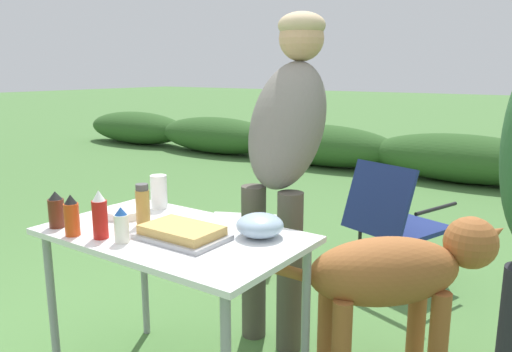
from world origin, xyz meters
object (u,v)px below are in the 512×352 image
object	(u,v)px
mixing_bowl	(260,225)
hot_sauce_bottle	(72,216)
folding_table	(173,250)
camp_chair_green_behind_table	(394,217)
mayo_bottle	(121,226)
cooler_box	(242,241)
bbq_sauce_bottle	(56,210)
plate_stack	(126,212)
dog	(398,276)
paper_cup_stack	(159,192)
ketchup_bottle	(100,216)
spice_jar	(143,205)
food_tray	(182,233)
standing_person_in_red_jacket	(286,142)

from	to	relation	value
mixing_bowl	hot_sauce_bottle	size ratio (longest dim) A/B	1.12
folding_table	mixing_bowl	world-z (taller)	mixing_bowl
camp_chair_green_behind_table	mayo_bottle	bearing A→B (deg)	-85.42
mayo_bottle	cooler_box	xyz separation A→B (m)	(-0.58, 1.57, -0.64)
mixing_bowl	bbq_sauce_bottle	distance (m)	0.88
plate_stack	dog	bearing A→B (deg)	27.62
dog	cooler_box	xyz separation A→B (m)	(-1.41, 0.74, -0.34)
paper_cup_stack	mayo_bottle	distance (m)	0.50
ketchup_bottle	spice_jar	world-z (taller)	ketchup_bottle
mayo_bottle	food_tray	bearing A→B (deg)	43.77
dog	camp_chair_green_behind_table	size ratio (longest dim) A/B	1.00
standing_person_in_red_jacket	paper_cup_stack	bearing A→B (deg)	-131.10
food_tray	spice_jar	world-z (taller)	spice_jar
mixing_bowl	hot_sauce_bottle	bearing A→B (deg)	-146.43
food_tray	dog	xyz separation A→B (m)	(0.66, 0.67, -0.25)
camp_chair_green_behind_table	cooler_box	distance (m)	1.11
standing_person_in_red_jacket	cooler_box	size ratio (longest dim) A/B	2.96
plate_stack	mixing_bowl	size ratio (longest dim) A/B	1.06
plate_stack	standing_person_in_red_jacket	bearing A→B (deg)	54.68
bbq_sauce_bottle	ketchup_bottle	bearing A→B (deg)	2.95
bbq_sauce_bottle	camp_chair_green_behind_table	xyz separation A→B (m)	(0.84, 1.86, -0.35)
mayo_bottle	ketchup_bottle	size ratio (longest dim) A/B	0.73
mayo_bottle	bbq_sauce_bottle	bearing A→B (deg)	-175.83
spice_jar	dog	distance (m)	1.16
plate_stack	bbq_sauce_bottle	world-z (taller)	bbq_sauce_bottle
ketchup_bottle	camp_chair_green_behind_table	bearing A→B (deg)	72.91
paper_cup_stack	spice_jar	world-z (taller)	spice_jar
plate_stack	hot_sauce_bottle	xyz separation A→B (m)	(0.04, -0.31, 0.06)
folding_table	spice_jar	xyz separation A→B (m)	(-0.17, 0.00, 0.17)
folding_table	bbq_sauce_bottle	distance (m)	0.53
mixing_bowl	standing_person_in_red_jacket	size ratio (longest dim) A/B	0.11
hot_sauce_bottle	dog	world-z (taller)	hot_sauce_bottle
food_tray	bbq_sauce_bottle	xyz separation A→B (m)	(-0.55, -0.19, 0.05)
spice_jar	dog	xyz separation A→B (m)	(0.93, 0.62, -0.32)
mayo_bottle	hot_sauce_bottle	bearing A→B (deg)	-165.86
dog	mixing_bowl	bearing A→B (deg)	-87.82
bbq_sauce_bottle	mayo_bottle	bearing A→B (deg)	4.17
plate_stack	food_tray	bearing A→B (deg)	-11.54
food_tray	mixing_bowl	size ratio (longest dim) A/B	1.81
plate_stack	standing_person_in_red_jacket	world-z (taller)	standing_person_in_red_jacket
folding_table	paper_cup_stack	bearing A→B (deg)	143.44
food_tray	folding_table	bearing A→B (deg)	155.62
paper_cup_stack	cooler_box	size ratio (longest dim) A/B	0.29
mayo_bottle	spice_jar	xyz separation A→B (m)	(-0.10, 0.21, 0.02)
folding_table	mixing_bowl	size ratio (longest dim) A/B	5.70
hot_sauce_bottle	cooler_box	bearing A→B (deg)	102.14
hot_sauce_bottle	ketchup_bottle	xyz separation A→B (m)	(0.12, 0.04, 0.01)
folding_table	dog	bearing A→B (deg)	39.49
bbq_sauce_bottle	cooler_box	size ratio (longest dim) A/B	0.28
hot_sauce_bottle	spice_jar	bearing A→B (deg)	63.30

